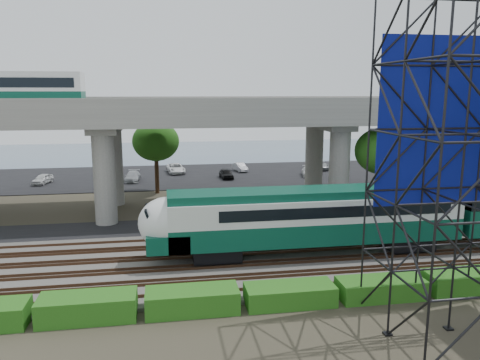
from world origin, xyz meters
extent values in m
plane|color=#474233|center=(0.00, 0.00, 0.00)|extent=(140.00, 140.00, 0.00)
cube|color=slate|center=(0.00, 2.00, 0.10)|extent=(90.00, 12.00, 0.20)
cube|color=black|center=(0.00, 10.50, 0.04)|extent=(90.00, 5.00, 0.08)
cube|color=black|center=(0.00, 34.00, 0.04)|extent=(90.00, 18.00, 0.08)
cube|color=#455872|center=(0.00, 56.00, 0.01)|extent=(140.00, 40.00, 0.03)
cube|color=#472D1E|center=(0.00, -2.72, 0.28)|extent=(90.00, 0.08, 0.16)
cube|color=#472D1E|center=(0.00, -1.28, 0.28)|extent=(90.00, 0.08, 0.16)
cube|color=#472D1E|center=(0.00, -0.72, 0.28)|extent=(90.00, 0.08, 0.16)
cube|color=#472D1E|center=(0.00, 0.72, 0.28)|extent=(90.00, 0.08, 0.16)
cube|color=#472D1E|center=(0.00, 1.28, 0.28)|extent=(90.00, 0.08, 0.16)
cube|color=#472D1E|center=(0.00, 2.72, 0.28)|extent=(90.00, 0.08, 0.16)
cube|color=#472D1E|center=(0.00, 3.28, 0.28)|extent=(90.00, 0.08, 0.16)
cube|color=#472D1E|center=(0.00, 4.72, 0.28)|extent=(90.00, 0.08, 0.16)
cube|color=#472D1E|center=(0.00, 5.28, 0.28)|extent=(90.00, 0.08, 0.16)
cube|color=#472D1E|center=(0.00, 6.72, 0.28)|extent=(90.00, 0.08, 0.16)
cube|color=black|center=(-2.08, 2.00, 0.81)|extent=(3.00, 2.20, 0.90)
cube|color=black|center=(10.92, 2.00, 0.81)|extent=(3.00, 2.20, 0.90)
cube|color=#094432|center=(4.42, 2.00, 1.96)|extent=(19.00, 3.00, 1.40)
cube|color=silver|center=(4.42, 2.00, 3.41)|extent=(19.00, 3.00, 1.50)
cube|color=#094432|center=(4.42, 2.00, 4.41)|extent=(19.00, 2.60, 0.50)
cube|color=black|center=(5.42, 2.00, 3.46)|extent=(15.00, 3.06, 0.70)
ellipsoid|color=silver|center=(-5.08, 2.00, 2.86)|extent=(3.60, 3.00, 3.20)
cube|color=#094432|center=(-5.08, 2.00, 1.81)|extent=(2.60, 3.00, 1.10)
cube|color=black|center=(-6.18, 2.00, 3.36)|extent=(0.48, 2.00, 1.09)
cube|color=#9E9B93|center=(0.00, 16.00, 8.60)|extent=(80.00, 12.00, 1.20)
cube|color=#9E9B93|center=(0.00, 10.25, 9.75)|extent=(80.00, 0.50, 1.10)
cube|color=#9E9B93|center=(0.00, 21.75, 9.75)|extent=(80.00, 0.50, 1.10)
cylinder|color=#9E9B93|center=(-10.00, 12.50, 4.00)|extent=(1.80, 1.80, 8.00)
cylinder|color=#9E9B93|center=(-10.00, 19.50, 4.00)|extent=(1.80, 1.80, 8.00)
cube|color=#9E9B93|center=(-10.00, 16.00, 7.70)|extent=(2.40, 9.00, 0.60)
cylinder|color=#9E9B93|center=(10.00, 12.50, 4.00)|extent=(1.80, 1.80, 8.00)
cylinder|color=#9E9B93|center=(10.00, 19.50, 4.00)|extent=(1.80, 1.80, 8.00)
cube|color=#9E9B93|center=(10.00, 16.00, 7.70)|extent=(2.40, 9.00, 0.60)
cylinder|color=#9E9B93|center=(28.00, 19.50, 4.00)|extent=(1.80, 1.80, 8.00)
cube|color=black|center=(-17.80, 16.00, 9.55)|extent=(12.00, 2.50, 0.70)
cube|color=#094432|center=(-17.80, 16.00, 10.35)|extent=(12.00, 2.50, 0.90)
cube|color=silver|center=(-17.80, 16.00, 11.45)|extent=(12.00, 2.50, 1.30)
cube|color=black|center=(-17.80, 16.00, 11.50)|extent=(11.00, 2.56, 0.80)
cube|color=silver|center=(-17.80, 16.00, 12.25)|extent=(12.00, 2.40, 0.30)
cube|color=navy|center=(9.05, -4.95, 9.30)|extent=(8.10, 0.08, 8.25)
cube|color=black|center=(9.05, -8.00, 0.04)|extent=(9.36, 6.36, 0.08)
cube|color=#1F5C15|center=(-9.00, -4.30, 0.60)|extent=(4.60, 1.80, 1.20)
cube|color=#1F5C15|center=(-4.00, -4.30, 0.58)|extent=(4.60, 1.80, 1.15)
cube|color=#1F5C15|center=(1.00, -4.30, 0.52)|extent=(4.60, 1.80, 1.03)
cube|color=#1F5C15|center=(6.00, -4.30, 0.51)|extent=(4.60, 1.80, 1.01)
cube|color=#1F5C15|center=(11.00, -4.30, 0.56)|extent=(4.60, 1.80, 1.12)
cylinder|color=#382314|center=(14.00, 12.50, 2.40)|extent=(0.44, 0.44, 4.80)
ellipsoid|color=#1F5C15|center=(14.00, 12.50, 5.60)|extent=(4.94, 4.94, 4.18)
cylinder|color=#382314|center=(-6.00, 24.00, 2.40)|extent=(0.44, 0.44, 4.80)
ellipsoid|color=#1F5C15|center=(-6.00, 24.00, 5.60)|extent=(4.94, 4.94, 4.18)
imported|color=black|center=(-3.49, 10.74, 0.81)|extent=(5.70, 3.77, 1.45)
imported|color=silver|center=(-19.40, 31.00, 0.66)|extent=(2.14, 3.62, 1.16)
imported|color=#A2A6AA|center=(-12.92, 36.00, 0.64)|extent=(1.73, 3.57, 1.13)
imported|color=#9DA0A4|center=(-9.02, 31.00, 0.67)|extent=(1.84, 4.12, 1.17)
imported|color=white|center=(-3.69, 36.00, 0.70)|extent=(2.64, 4.72, 1.25)
imported|color=black|center=(2.43, 31.00, 0.67)|extent=(1.66, 3.58, 1.19)
imported|color=#9A9BA1|center=(5.01, 36.00, 0.64)|extent=(1.85, 3.58, 1.12)
imported|color=silver|center=(13.13, 31.00, 0.65)|extent=(2.45, 4.17, 1.13)
imported|color=#94989B|center=(16.04, 36.00, 0.73)|extent=(2.33, 4.78, 1.31)
camera|label=1|loc=(-5.16, -26.09, 10.79)|focal=35.00mm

